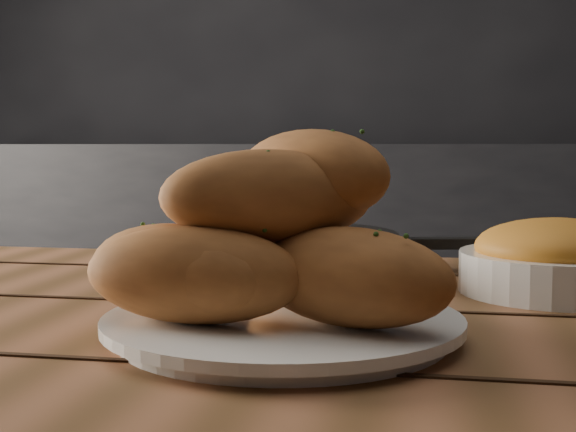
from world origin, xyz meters
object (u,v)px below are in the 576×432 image
Objects in this scene: bread_rolls at (264,242)px; plate at (283,327)px; skillet at (265,251)px; bowl at (559,260)px.

plate is at bearing 8.97° from bread_rolls.
bowl is at bearing -14.22° from skillet.
bowl reaches higher than plate.
bowl is at bearing 44.23° from bread_rolls.
bread_rolls is 0.34m from bowl.
bowl is (0.23, 0.23, 0.02)m from plate.
plate is 1.40× the size of bowl.
skillet is (-0.08, 0.31, 0.01)m from plate.
bread_rolls is at bearing -77.92° from skillet.
bread_rolls is 0.32m from skillet.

